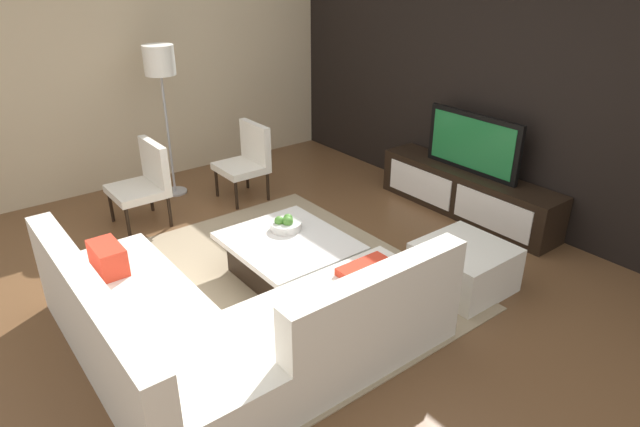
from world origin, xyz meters
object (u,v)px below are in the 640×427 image
at_px(coffee_table, 289,258).
at_px(ottoman, 464,267).
at_px(television, 473,143).
at_px(accent_chair_near, 145,179).
at_px(accent_chair_far, 247,157).
at_px(media_console, 466,193).
at_px(fruit_bowl, 286,224).
at_px(floor_lamp, 160,69).
at_px(sectional_couch, 224,326).

distance_m(coffee_table, ottoman, 1.51).
relative_size(television, accent_chair_near, 1.31).
bearing_deg(accent_chair_far, media_console, 37.67).
height_order(ottoman, fruit_bowl, fruit_bowl).
bearing_deg(accent_chair_near, television, 65.64).
bearing_deg(accent_chair_near, fruit_bowl, 30.86).
xyz_separation_m(coffee_table, accent_chair_near, (-1.85, -0.53, 0.29)).
xyz_separation_m(floor_lamp, ottoman, (3.46, 1.08, -1.27)).
xyz_separation_m(media_console, sectional_couch, (0.50, -3.26, 0.03)).
xyz_separation_m(sectional_couch, floor_lamp, (-3.02, 0.98, 1.19)).
xyz_separation_m(television, sectional_couch, (0.50, -3.26, -0.54)).
relative_size(media_console, fruit_bowl, 7.60).
distance_m(sectional_couch, ottoman, 2.11).
relative_size(ottoman, accent_chair_far, 0.80).
distance_m(television, fruit_bowl, 2.25).
bearing_deg(coffee_table, sectional_couch, -58.13).
bearing_deg(accent_chair_far, floor_lamp, -137.68).
bearing_deg(ottoman, coffee_table, -133.60).
relative_size(media_console, sectional_couch, 0.91).
bearing_deg(floor_lamp, coffee_table, -0.25).
xyz_separation_m(media_console, coffee_table, (-0.10, -2.30, -0.05)).
bearing_deg(media_console, fruit_bowl, -97.27).
distance_m(coffee_table, floor_lamp, 2.73).
bearing_deg(television, coffee_table, -92.49).
height_order(floor_lamp, ottoman, floor_lamp).
bearing_deg(coffee_table, media_console, 87.51).
bearing_deg(media_console, television, 90.00).
relative_size(television, fruit_bowl, 4.08).
bearing_deg(sectional_couch, floor_lamp, 162.07).
relative_size(accent_chair_near, ottoman, 1.24).
height_order(floor_lamp, accent_chair_far, floor_lamp).
distance_m(sectional_couch, coffee_table, 1.14).
bearing_deg(ottoman, sectional_couch, -102.01).
relative_size(media_console, coffee_table, 1.98).
xyz_separation_m(ottoman, fruit_bowl, (-1.22, -0.99, 0.23)).
relative_size(sectional_couch, accent_chair_far, 2.69).
distance_m(media_console, floor_lamp, 3.61).
height_order(media_console, coffee_table, media_console).
bearing_deg(accent_chair_far, sectional_couch, -37.75).
height_order(sectional_couch, coffee_table, sectional_couch).
bearing_deg(coffee_table, accent_chair_far, 159.46).
height_order(television, accent_chair_far, television).
relative_size(sectional_couch, floor_lamp, 1.36).
bearing_deg(sectional_couch, accent_chair_near, 169.85).
relative_size(television, accent_chair_far, 1.31).
distance_m(accent_chair_near, ottoman, 3.33).
distance_m(media_console, coffee_table, 2.30).
distance_m(television, floor_lamp, 3.47).
bearing_deg(television, floor_lamp, -137.80).
relative_size(media_console, ottoman, 3.04).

